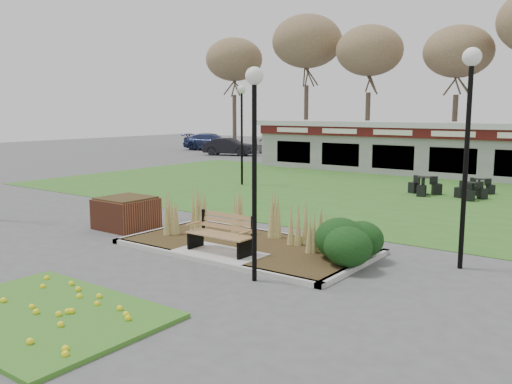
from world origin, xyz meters
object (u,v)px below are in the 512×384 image
Objects in this scene: food_pavilion at (461,149)px; lamp_post_far_left at (242,113)px; brick_planter at (126,213)px; bistro_set_c at (471,194)px; bistro_set_a at (424,189)px; car_black at (229,147)px; car_silver at (277,144)px; lamp_post_near_right at (469,110)px; lamp_post_near_left at (254,127)px; car_blue at (211,142)px; bistro_set_d at (479,189)px; park_bench at (222,233)px.

food_pavilion is 12.11m from lamp_post_far_left.
brick_planter is 13.57m from bistro_set_c.
bistro_set_c is at bearing -70.98° from food_pavilion.
car_black reaches higher than bistro_set_a.
lamp_post_far_left is at bearing -128.78° from food_pavilion.
car_black is (-2.23, -3.39, -0.11)m from car_silver.
car_black is at bearing 138.70° from lamp_post_near_right.
car_silver is (-16.63, 7.04, -0.69)m from food_pavilion.
lamp_post_near_right reaches higher than lamp_post_near_left.
bistro_set_c is at bearing 86.80° from lamp_post_near_left.
food_pavilion is at bearing -96.59° from car_silver.
lamp_post_near_left is 33.42m from car_silver.
food_pavilion is 7.81m from bistro_set_c.
lamp_post_near_right is 0.94× the size of car_blue.
lamp_post_near_right is 1.18× the size of car_black.
car_silver reaches higher than car_black.
car_blue is at bearing 106.34° from car_silver.
food_pavilion is at bearing -118.55° from car_black.
brick_planter is 1.21× the size of bistro_set_c.
bistro_set_a is at bearing 178.57° from bistro_set_c.
car_blue is at bearing 154.04° from bistro_set_d.
food_pavilion is at bearing 51.22° from lamp_post_far_left.
car_blue is at bearing 151.31° from bistro_set_c.
bistro_set_a is 28.17m from car_blue.
car_black is at bearing 162.97° from car_silver.
lamp_post_far_left is at bearing 107.74° from brick_planter.
lamp_post_far_left is at bearing -150.64° from car_blue.
lamp_post_near_right reaches higher than car_black.
bistro_set_d is (6.83, 13.29, -0.24)m from brick_planter.
park_bench is 30.03m from car_black.
bistro_set_d is at bearing 92.91° from bistro_set_c.
car_silver is (-19.15, 14.33, 0.54)m from bistro_set_c.
car_black is (-19.46, 10.89, 0.41)m from bistro_set_a.
lamp_post_near_right is at bearing -32.62° from lamp_post_far_left.
lamp_post_far_left is 1.14× the size of car_black.
car_silver is at bearing 115.20° from brick_planter.
car_blue reaches higher than bistro_set_c.
brick_planter is 0.32× the size of car_silver.
lamp_post_far_left reaches higher than bistro_set_a.
lamp_post_near_right is at bearing 10.18° from brick_planter.
bistro_set_a is at bearing 113.49° from lamp_post_near_right.
lamp_post_near_left reaches higher than car_black.
bistro_set_c is 29.86m from car_blue.
food_pavilion reaches higher than bistro_set_c.
car_black is (-18.87, 3.65, -0.80)m from food_pavilion.
car_blue is (-23.67, 7.04, -0.73)m from food_pavilion.
lamp_post_near_left reaches higher than bistro_set_c.
brick_planter is 10.55m from lamp_post_far_left.
car_blue is (-16.19, 16.35, -2.68)m from lamp_post_far_left.
park_bench reaches higher than brick_planter.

